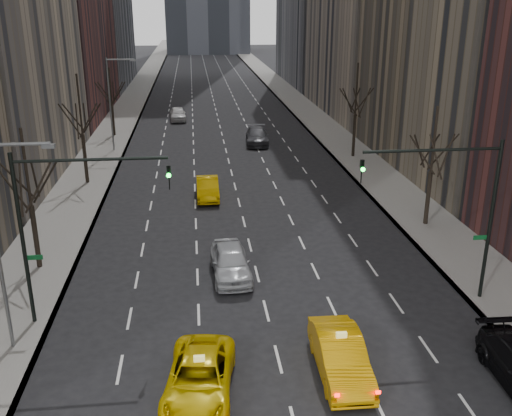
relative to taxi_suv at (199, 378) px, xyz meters
name	(u,v)px	position (x,y,z in m)	size (l,w,h in m)	color
sidewalk_left	(128,108)	(-8.96, 63.95, -0.67)	(4.50, 320.00, 0.15)	slate
sidewalk_right	(299,105)	(15.54, 63.95, -0.67)	(4.50, 320.00, 0.15)	slate
tree_lw_b	(31,206)	(-8.71, 11.95, 2.98)	(3.36, 3.50, 7.82)	black
tree_lw_c	(83,136)	(-8.71, 27.95, 3.29)	(3.36, 3.50, 8.74)	black
tree_lw_d	(112,104)	(-8.71, 45.95, 2.82)	(3.36, 3.50, 7.36)	black
tree_rw_b	(431,172)	(15.29, 15.95, 2.98)	(3.36, 3.50, 7.82)	black
tree_rw_c	(355,116)	(15.29, 33.95, 3.29)	(3.36, 3.50, 8.74)	black
traffic_mast_left	(59,211)	(-5.82, 5.94, 4.75)	(6.69, 0.39, 8.00)	black
traffic_mast_right	(460,197)	(12.40, 5.94, 4.75)	(6.69, 0.39, 8.00)	black
streetlight_near	(3,227)	(-7.55, 3.95, 4.88)	(2.83, 0.22, 9.00)	slate
streetlight_far	(113,95)	(-7.55, 38.95, 4.88)	(2.83, 0.22, 9.00)	slate
taxi_suv	(199,378)	(0.00, 0.00, 0.00)	(2.46, 5.34, 1.48)	#DFBB04
taxi_sedan	(340,355)	(5.58, 0.72, 0.09)	(1.76, 5.06, 1.67)	#EDA204
silver_sedan_ahead	(231,262)	(1.85, 9.87, 0.11)	(2.00, 4.98, 1.70)	#AEB1B7
far_taxi	(208,188)	(1.01, 23.29, 0.03)	(1.64, 4.71, 1.55)	#E4AD04
far_suv_grey	(257,136)	(6.73, 40.52, 0.08)	(2.30, 5.66, 1.64)	#333338
far_car_white	(178,114)	(-1.80, 54.40, 0.08)	(1.95, 4.85, 1.65)	silver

